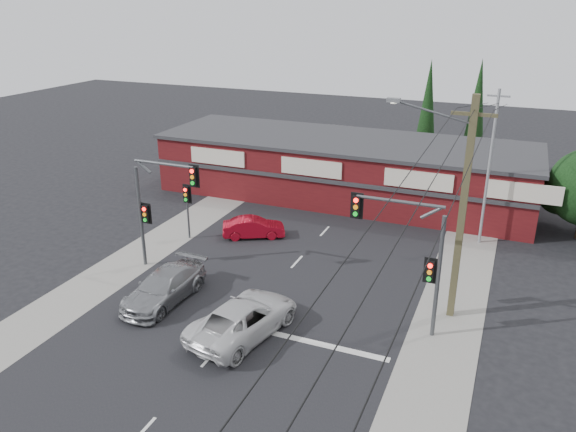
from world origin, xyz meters
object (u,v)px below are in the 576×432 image
at_px(utility_pole, 460,204).
at_px(shop_building, 344,167).
at_px(white_suv, 244,318).
at_px(red_sedan, 254,227).
at_px(silver_suv, 164,287).

bearing_deg(utility_pole, shop_building, 123.76).
relative_size(white_suv, red_sedan, 1.50).
bearing_deg(silver_suv, utility_pole, 19.58).
distance_m(white_suv, red_sedan, 10.50).
height_order(red_sedan, shop_building, shop_building).
bearing_deg(silver_suv, white_suv, -10.33).
height_order(red_sedan, utility_pole, utility_pole).
relative_size(white_suv, utility_pole, 0.56).
height_order(silver_suv, utility_pole, utility_pole).
distance_m(silver_suv, utility_pole, 14.02).
bearing_deg(silver_suv, shop_building, 82.06).
bearing_deg(white_suv, red_sedan, -54.58).
bearing_deg(silver_suv, red_sedan, 88.56).
bearing_deg(red_sedan, shop_building, -43.35).
bearing_deg(red_sedan, utility_pole, -138.37).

